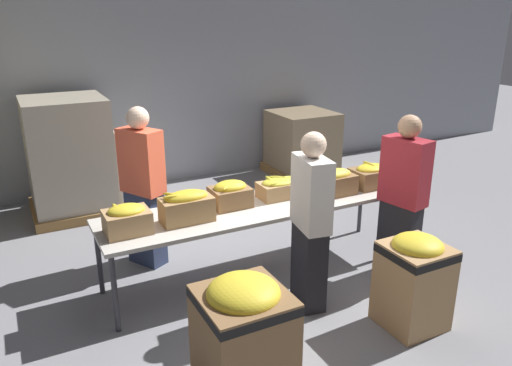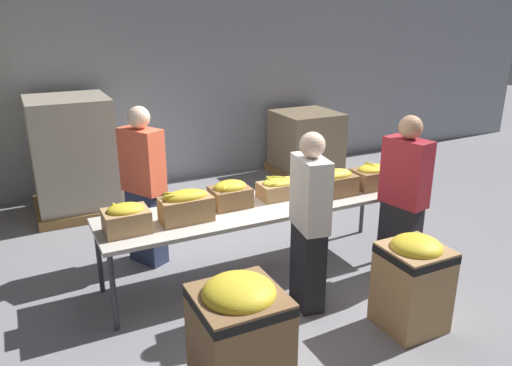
{
  "view_description": "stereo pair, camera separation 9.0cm",
  "coord_description": "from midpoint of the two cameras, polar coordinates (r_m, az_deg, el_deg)",
  "views": [
    {
      "loc": [
        -2.24,
        -4.22,
        2.67
      ],
      "look_at": [
        -0.06,
        0.0,
        1.02
      ],
      "focal_mm": 35.0,
      "sensor_mm": 36.0,
      "label": 1
    },
    {
      "loc": [
        -2.16,
        -4.26,
        2.67
      ],
      "look_at": [
        -0.06,
        0.0,
        1.02
      ],
      "focal_mm": 35.0,
      "sensor_mm": 36.0,
      "label": 2
    }
  ],
  "objects": [
    {
      "name": "ground_plane",
      "position": [
        5.47,
        0.06,
        -10.12
      ],
      "size": [
        30.0,
        30.0,
        0.0
      ],
      "primitive_type": "plane",
      "color": "gray"
    },
    {
      "name": "wall_back",
      "position": [
        8.05,
        -11.75,
        13.91
      ],
      "size": [
        16.0,
        0.08,
        4.0
      ],
      "color": "#9399A3",
      "rests_on": "ground_plane"
    },
    {
      "name": "sorting_table",
      "position": [
        5.15,
        0.06,
        -2.92
      ],
      "size": [
        3.33,
        0.82,
        0.78
      ],
      "color": "beige",
      "rests_on": "ground_plane"
    },
    {
      "name": "banana_box_0",
      "position": [
        4.6,
        -15.08,
        -3.99
      ],
      "size": [
        0.4,
        0.31,
        0.27
      ],
      "color": "tan",
      "rests_on": "sorting_table"
    },
    {
      "name": "banana_box_1",
      "position": [
        4.72,
        -8.5,
        -2.62
      ],
      "size": [
        0.49,
        0.26,
        0.31
      ],
      "color": "#A37A4C",
      "rests_on": "sorting_table"
    },
    {
      "name": "banana_box_2",
      "position": [
        5.05,
        -3.48,
        -1.24
      ],
      "size": [
        0.39,
        0.31,
        0.27
      ],
      "color": "olive",
      "rests_on": "sorting_table"
    },
    {
      "name": "banana_box_3",
      "position": [
        5.3,
        2.1,
        -0.51
      ],
      "size": [
        0.43,
        0.31,
        0.23
      ],
      "color": "tan",
      "rests_on": "sorting_table"
    },
    {
      "name": "banana_box_4",
      "position": [
        5.42,
        8.37,
        0.14
      ],
      "size": [
        0.48,
        0.27,
        0.29
      ],
      "color": "olive",
      "rests_on": "sorting_table"
    },
    {
      "name": "banana_box_5",
      "position": [
        5.76,
        12.58,
        0.88
      ],
      "size": [
        0.44,
        0.32,
        0.28
      ],
      "color": "olive",
      "rests_on": "sorting_table"
    },
    {
      "name": "volunteer_0",
      "position": [
        5.26,
        15.91,
        -1.82
      ],
      "size": [
        0.32,
        0.5,
        1.73
      ],
      "rotation": [
        0.0,
        0.0,
        1.77
      ],
      "color": "black",
      "rests_on": "ground_plane"
    },
    {
      "name": "volunteer_1",
      "position": [
        4.57,
        5.68,
        -4.62
      ],
      "size": [
        0.3,
        0.49,
        1.69
      ],
      "rotation": [
        0.0,
        0.0,
        1.4
      ],
      "color": "black",
      "rests_on": "ground_plane"
    },
    {
      "name": "volunteer_2",
      "position": [
        5.47,
        -13.23,
        -0.62
      ],
      "size": [
        0.43,
        0.53,
        1.76
      ],
      "rotation": [
        0.0,
        0.0,
        -1.07
      ],
      "color": "#2D3856",
      "rests_on": "ground_plane"
    },
    {
      "name": "donation_bin_0",
      "position": [
        3.78,
        -2.14,
        -16.46
      ],
      "size": [
        0.63,
        0.63,
        0.89
      ],
      "color": "olive",
      "rests_on": "ground_plane"
    },
    {
      "name": "donation_bin_1",
      "position": [
        4.62,
        17.05,
        -10.37
      ],
      "size": [
        0.52,
        0.52,
        0.87
      ],
      "color": "tan",
      "rests_on": "ground_plane"
    },
    {
      "name": "pallet_stack_0",
      "position": [
        7.22,
        -20.9,
        2.71
      ],
      "size": [
        1.13,
        1.13,
        1.6
      ],
      "color": "olive",
      "rests_on": "ground_plane"
    },
    {
      "name": "pallet_stack_1",
      "position": [
        8.57,
        4.98,
        4.5
      ],
      "size": [
        1.07,
        1.07,
        1.07
      ],
      "color": "olive",
      "rests_on": "ground_plane"
    },
    {
      "name": "pallet_stack_2",
      "position": [
        7.32,
        -19.73,
        1.25
      ],
      "size": [
        0.98,
        0.98,
        1.16
      ],
      "color": "olive",
      "rests_on": "ground_plane"
    }
  ]
}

